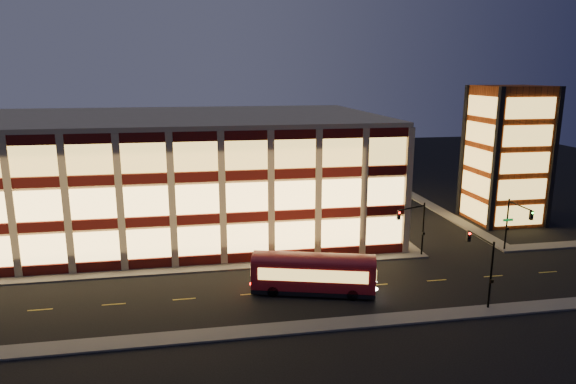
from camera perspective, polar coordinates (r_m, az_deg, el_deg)
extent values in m
plane|color=black|center=(52.89, -9.15, -8.81)|extent=(200.00, 200.00, 0.00)
cube|color=#514F4C|center=(53.86, -12.40, -8.46)|extent=(54.00, 2.00, 0.15)
cube|color=#514F4C|center=(72.78, 8.97, -2.62)|extent=(2.00, 30.00, 0.15)
cube|color=#514F4C|center=(67.23, 27.48, -5.30)|extent=(14.00, 2.00, 0.15)
cube|color=#514F4C|center=(77.02, 16.74, -2.15)|extent=(2.00, 30.00, 0.15)
cube|color=#514F4C|center=(41.06, -8.76, -15.44)|extent=(100.00, 2.00, 0.15)
cube|color=tan|center=(67.37, -12.22, 2.03)|extent=(50.00, 30.00, 14.00)
cube|color=tan|center=(66.39, -12.53, 8.18)|extent=(50.40, 30.40, 0.50)
cube|color=#470C0A|center=(54.47, -12.40, -7.56)|extent=(50.10, 0.25, 1.00)
cube|color=#FFC96B|center=(53.80, -12.51, -5.46)|extent=(49.00, 0.20, 3.00)
cube|color=#470C0A|center=(72.35, 8.33, -2.21)|extent=(0.25, 30.10, 1.00)
cube|color=#FFC96B|center=(71.83, 8.37, -0.60)|extent=(0.20, 29.00, 3.00)
cube|color=#470C0A|center=(53.10, -12.63, -3.11)|extent=(50.10, 0.25, 1.00)
cube|color=#FFC96B|center=(52.59, -12.74, -0.91)|extent=(49.00, 0.20, 3.00)
cube|color=#470C0A|center=(71.33, 8.45, 1.20)|extent=(0.25, 30.10, 1.00)
cube|color=#FFC96B|center=(70.92, 8.49, 2.86)|extent=(0.20, 29.00, 3.00)
cube|color=#470C0A|center=(52.07, -12.87, 1.54)|extent=(50.10, 0.25, 1.00)
cube|color=#FFC96B|center=(51.72, -12.99, 3.82)|extent=(49.00, 0.20, 3.00)
cube|color=#470C0A|center=(70.56, 8.57, 4.69)|extent=(0.25, 30.10, 1.00)
cube|color=#FFC96B|center=(70.29, 8.61, 6.39)|extent=(0.20, 29.00, 3.00)
cube|color=#8C3814|center=(73.99, 23.09, 3.82)|extent=(8.00, 8.00, 18.00)
cube|color=black|center=(68.52, 22.09, 3.25)|extent=(0.60, 0.60, 18.00)
cube|color=black|center=(73.08, 27.42, 3.29)|extent=(0.60, 0.60, 18.00)
cube|color=black|center=(75.32, 18.89, 4.31)|extent=(0.60, 0.60, 18.00)
cube|color=black|center=(79.49, 23.96, 4.32)|extent=(0.60, 0.60, 18.00)
cube|color=#FFC659|center=(72.09, 24.33, -2.38)|extent=(6.60, 0.16, 2.60)
cube|color=#FFC659|center=(73.26, 19.91, -1.75)|extent=(0.16, 6.60, 2.60)
cube|color=#FFC659|center=(71.33, 24.58, 0.26)|extent=(6.60, 0.16, 2.60)
cube|color=#FFC659|center=(72.51, 20.12, 0.85)|extent=(0.16, 6.60, 2.60)
cube|color=#FFC659|center=(70.72, 24.84, 2.94)|extent=(6.60, 0.16, 2.60)
cube|color=#FFC659|center=(71.91, 20.33, 3.49)|extent=(0.16, 6.60, 2.60)
cube|color=#FFC659|center=(70.27, 25.11, 5.67)|extent=(6.60, 0.16, 2.60)
cube|color=#FFC659|center=(71.47, 20.55, 6.18)|extent=(0.16, 6.60, 2.60)
cube|color=#FFC659|center=(69.99, 25.38, 8.43)|extent=(6.60, 0.16, 2.60)
cube|color=#FFC659|center=(71.19, 20.77, 8.89)|extent=(0.16, 6.60, 2.60)
cylinder|color=black|center=(57.75, 14.76, -4.04)|extent=(0.18, 0.18, 6.00)
cylinder|color=black|center=(55.66, 13.61, -1.72)|extent=(3.56, 1.63, 0.14)
cube|color=black|center=(54.45, 12.20, -2.52)|extent=(0.32, 0.32, 0.95)
sphere|color=#FF0C05|center=(54.22, 12.29, -2.27)|extent=(0.20, 0.20, 0.20)
cube|color=black|center=(57.70, 14.82, -4.47)|extent=(0.25, 0.18, 0.28)
cylinder|color=black|center=(62.55, 23.13, -3.36)|extent=(0.18, 0.18, 6.00)
cylinder|color=black|center=(60.28, 24.38, -1.41)|extent=(0.14, 4.00, 0.14)
cube|color=black|center=(58.83, 25.42, -2.36)|extent=(0.32, 0.32, 0.95)
sphere|color=#0CFF26|center=(58.61, 25.55, -2.12)|extent=(0.20, 0.20, 0.20)
cube|color=black|center=(62.49, 23.20, -3.76)|extent=(0.25, 0.18, 0.28)
cube|color=#0C7226|center=(62.27, 23.25, -2.87)|extent=(1.20, 0.06, 0.28)
cylinder|color=black|center=(46.74, 21.61, -8.66)|extent=(0.18, 0.18, 6.00)
cylinder|color=black|center=(47.46, 20.63, -4.79)|extent=(0.14, 4.00, 0.14)
cube|color=black|center=(49.25, 19.41, -4.66)|extent=(0.32, 0.32, 0.95)
sphere|color=#FF0C05|center=(49.01, 19.54, -4.39)|extent=(0.20, 0.20, 0.20)
cube|color=black|center=(46.72, 21.70, -9.20)|extent=(0.25, 0.18, 0.28)
cube|color=maroon|center=(47.08, 2.85, -9.01)|extent=(11.39, 5.72, 2.54)
cube|color=black|center=(47.66, 2.83, -10.68)|extent=(11.39, 5.72, 0.39)
cylinder|color=black|center=(46.81, -1.67, -10.98)|extent=(1.05, 0.59, 1.00)
cylinder|color=black|center=(49.02, -1.29, -9.82)|extent=(1.05, 0.59, 1.00)
cylinder|color=black|center=(46.47, 7.19, -11.27)|extent=(1.05, 0.59, 1.00)
cylinder|color=black|center=(48.70, 7.13, -10.09)|extent=(1.05, 0.59, 1.00)
cube|color=#FFC659|center=(45.65, 2.75, -9.29)|extent=(9.37, 2.75, 1.11)
cube|color=#FFC659|center=(48.27, 2.94, -8.02)|extent=(9.37, 2.75, 1.11)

